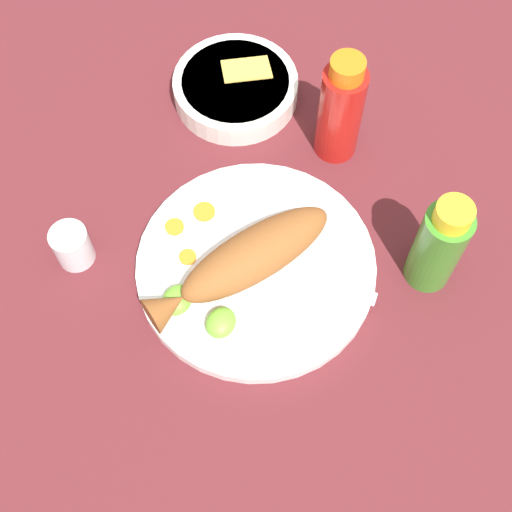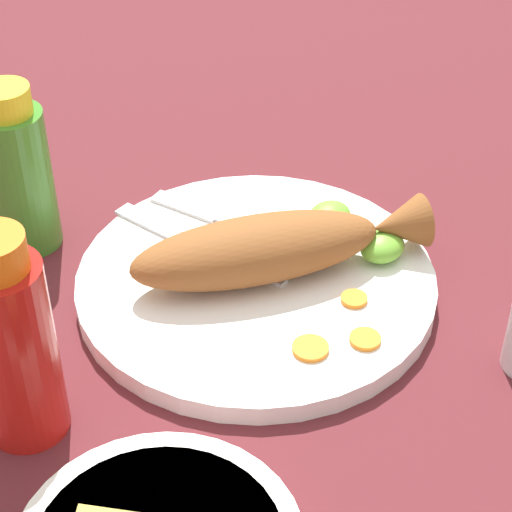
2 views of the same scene
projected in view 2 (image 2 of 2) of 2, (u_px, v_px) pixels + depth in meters
The scene contains 12 objects.
ground_plane at pixel (256, 290), 0.80m from camera, with size 4.00×4.00×0.00m, color #561E23.
main_plate at pixel (256, 282), 0.80m from camera, with size 0.31×0.31×0.02m, color white.
fried_fish at pixel (274, 247), 0.78m from camera, with size 0.25×0.18×0.05m.
fork_near at pixel (186, 240), 0.83m from camera, with size 0.03×0.19×0.00m.
fork_far at pixel (226, 221), 0.85m from camera, with size 0.05×0.18×0.00m.
carrot_slice_near at pixel (310, 348), 0.72m from camera, with size 0.03×0.03×0.00m, color orange.
carrot_slice_mid at pixel (363, 341), 0.72m from camera, with size 0.02×0.02×0.00m, color orange.
carrot_slice_far at pixel (354, 299), 0.76m from camera, with size 0.02×0.02×0.00m, color orange.
lime_wedge_main at pixel (382, 246), 0.80m from camera, with size 0.04×0.04×0.02m, color #6BB233.
lime_wedge_side at pixel (333, 218), 0.84m from camera, with size 0.04×0.04×0.02m, color #6BB233.
hot_sauce_bottle_red at pixel (13, 344), 0.63m from camera, with size 0.06×0.06×0.17m.
hot_sauce_bottle_green at pixel (18, 173), 0.81m from camera, with size 0.06×0.06×0.16m.
Camera 2 is at (0.44, 0.42, 0.52)m, focal length 65.00 mm.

